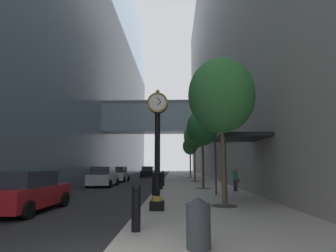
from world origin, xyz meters
The scene contains 21 objects.
ground_plane centered at (0.00, 27.00, 0.00)m, with size 110.00×110.00×0.00m, color #262628.
sidewalk_right centered at (3.08, 30.00, 0.07)m, with size 6.16×80.00×0.14m, color #9E998E.
building_block_left centered at (-11.67, 29.99, 19.42)m, with size 22.70×80.00×38.98m.
building_block_right centered at (10.66, 30.00, 18.81)m, with size 9.00×80.00×37.62m.
street_clock centered at (0.74, 6.09, 2.79)m, with size 0.84×0.55×4.82m.
bollard_nearest centered at (0.42, 2.67, 0.79)m, with size 0.25×0.25×1.24m.
bollard_third centered at (0.42, 8.90, 0.79)m, with size 0.25×0.25×1.24m.
bollard_fourth centered at (0.42, 12.01, 0.79)m, with size 0.25×0.25×1.24m.
bollard_fifth centered at (0.42, 15.12, 0.79)m, with size 0.25×0.25×1.24m.
bollard_sixth centered at (0.42, 18.24, 0.79)m, with size 0.25×0.25×1.24m.
street_tree_near centered at (3.54, 7.20, 4.97)m, with size 2.97×2.97×6.56m.
street_tree_mid_near centered at (3.54, 15.89, 4.69)m, with size 2.41×2.41×5.96m.
street_tree_mid_far centered at (3.54, 24.58, 4.89)m, with size 2.30×2.30×6.11m.
street_tree_far centered at (3.54, 33.28, 4.45)m, with size 2.08×2.08×5.55m.
trash_bin centered at (1.95, 1.24, 0.68)m, with size 0.53×0.53×1.05m.
pedestrian_walking centered at (5.47, 13.77, 0.98)m, with size 0.50×0.52×1.60m.
storefront_awning centered at (4.92, 9.91, 3.28)m, with size 2.40×3.60×3.30m.
car_silver_near centered at (-4.92, 19.36, 0.84)m, with size 2.20×4.58×1.74m.
car_black_mid centered at (-2.83, 37.99, 0.80)m, with size 2.16×4.15×1.65m.
car_white_far centered at (-5.02, 26.10, 0.82)m, with size 2.07×4.11×1.69m.
car_red_trailing centered at (-4.54, 6.30, 0.79)m, with size 2.04×4.38×1.62m.
Camera 1 is at (1.47, -4.73, 1.88)m, focal length 28.89 mm.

